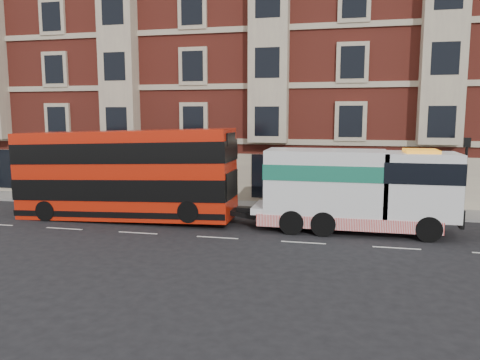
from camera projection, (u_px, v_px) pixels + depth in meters
name	position (u px, v px, depth m)	size (l,w,h in m)	color
ground	(217.00, 238.00, 21.83)	(120.00, 120.00, 0.00)	black
sidewalk	(249.00, 206.00, 29.07)	(90.00, 3.00, 0.15)	slate
victorian_terrace	(276.00, 56.00, 34.84)	(45.00, 12.00, 20.40)	maroon
lamp_post_west	(150.00, 164.00, 28.75)	(0.35, 0.15, 4.35)	black
lamp_post_east	(465.00, 172.00, 24.87)	(0.35, 0.15, 4.35)	black
double_decker_bus	(124.00, 173.00, 25.26)	(11.97, 2.75, 4.85)	red
tow_truck	(353.00, 189.00, 22.72)	(9.59, 2.83, 3.99)	silver
pedestrian	(48.00, 184.00, 32.04)	(0.61, 0.40, 1.67)	#1C1A34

